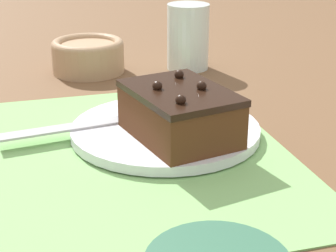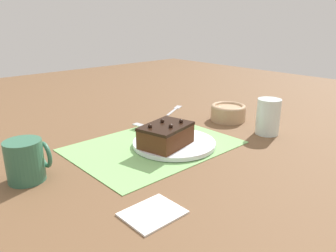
{
  "view_description": "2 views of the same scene",
  "coord_description": "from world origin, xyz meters",
  "px_view_note": "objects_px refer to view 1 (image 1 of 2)",
  "views": [
    {
      "loc": [
        -0.59,
        0.13,
        0.28
      ],
      "look_at": [
        0.02,
        -0.04,
        0.03
      ],
      "focal_mm": 60.0,
      "sensor_mm": 36.0,
      "label": 1
    },
    {
      "loc": [
        -0.57,
        -0.68,
        0.36
      ],
      "look_at": [
        0.04,
        -0.02,
        0.06
      ],
      "focal_mm": 35.0,
      "sensor_mm": 36.0,
      "label": 2
    }
  ],
  "objects_px": {
    "cake_plate": "(165,130)",
    "chocolate_cake": "(180,113)",
    "drinking_glass": "(188,37)",
    "small_bowl": "(88,55)",
    "serving_knife": "(120,117)"
  },
  "relations": [
    {
      "from": "cake_plate",
      "to": "chocolate_cake",
      "type": "height_order",
      "value": "chocolate_cake"
    },
    {
      "from": "drinking_glass",
      "to": "small_bowl",
      "type": "bearing_deg",
      "value": 82.06
    },
    {
      "from": "cake_plate",
      "to": "serving_knife",
      "type": "height_order",
      "value": "serving_knife"
    },
    {
      "from": "serving_knife",
      "to": "chocolate_cake",
      "type": "bearing_deg",
      "value": -147.94
    },
    {
      "from": "cake_plate",
      "to": "serving_knife",
      "type": "xyz_separation_m",
      "value": [
        0.03,
        0.05,
        0.01
      ]
    },
    {
      "from": "cake_plate",
      "to": "drinking_glass",
      "type": "height_order",
      "value": "drinking_glass"
    },
    {
      "from": "chocolate_cake",
      "to": "small_bowl",
      "type": "relative_size",
      "value": 1.29
    },
    {
      "from": "drinking_glass",
      "to": "small_bowl",
      "type": "relative_size",
      "value": 0.91
    },
    {
      "from": "chocolate_cake",
      "to": "drinking_glass",
      "type": "height_order",
      "value": "drinking_glass"
    },
    {
      "from": "chocolate_cake",
      "to": "drinking_glass",
      "type": "xyz_separation_m",
      "value": [
        0.33,
        -0.12,
        0.01
      ]
    },
    {
      "from": "cake_plate",
      "to": "chocolate_cake",
      "type": "distance_m",
      "value": 0.05
    },
    {
      "from": "serving_knife",
      "to": "drinking_glass",
      "type": "height_order",
      "value": "drinking_glass"
    },
    {
      "from": "chocolate_cake",
      "to": "cake_plate",
      "type": "bearing_deg",
      "value": 10.4
    },
    {
      "from": "cake_plate",
      "to": "small_bowl",
      "type": "height_order",
      "value": "small_bowl"
    },
    {
      "from": "cake_plate",
      "to": "small_bowl",
      "type": "bearing_deg",
      "value": 9.32
    }
  ]
}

